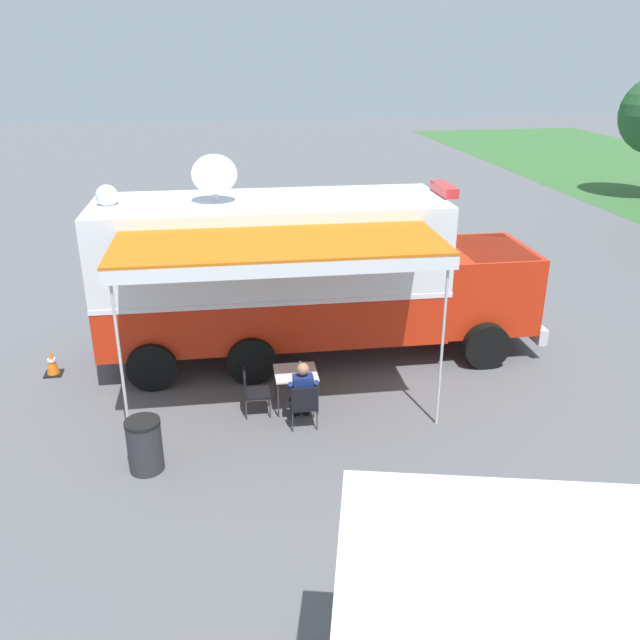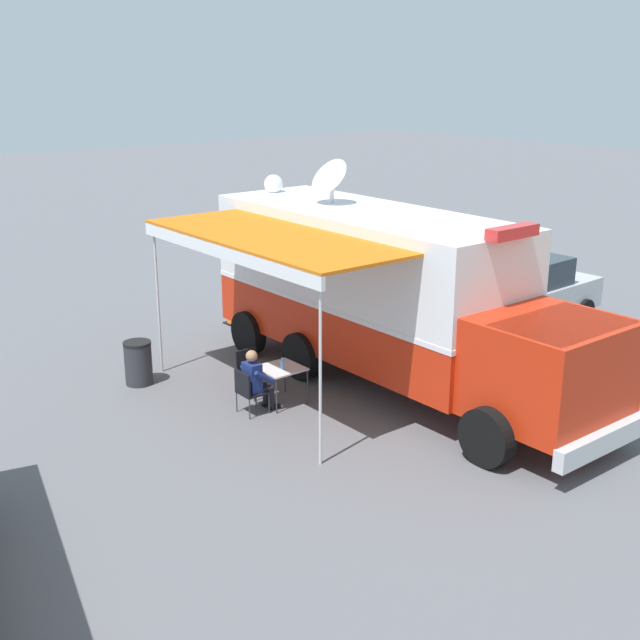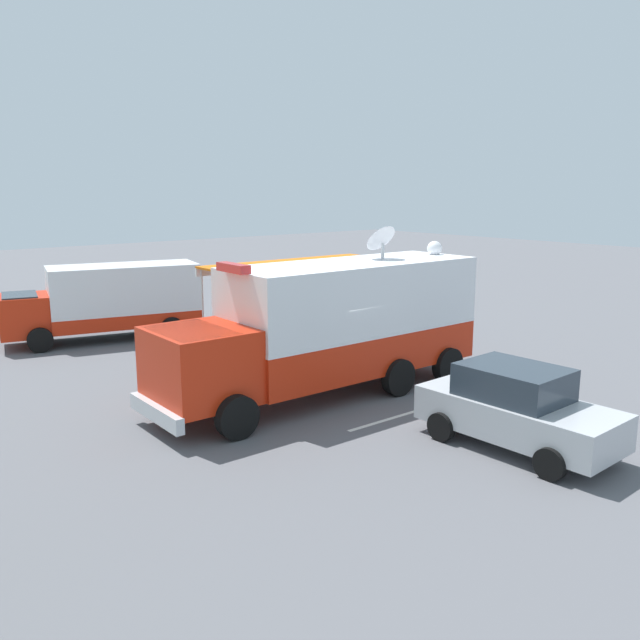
% 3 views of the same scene
% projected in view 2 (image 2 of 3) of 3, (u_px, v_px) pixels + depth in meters
% --- Properties ---
extents(ground_plane, '(100.00, 100.00, 0.00)m').
position_uv_depth(ground_plane, '(363.00, 372.00, 17.44)').
color(ground_plane, '#5B5B60').
extents(lot_stripe, '(0.22, 4.80, 0.01)m').
position_uv_depth(lot_stripe, '(436.00, 347.00, 19.01)').
color(lot_stripe, silver).
rests_on(lot_stripe, ground).
extents(command_truck, '(4.98, 9.54, 4.53)m').
position_uv_depth(command_truck, '(388.00, 292.00, 16.28)').
color(command_truck, red).
rests_on(command_truck, ground).
extents(folding_table, '(0.82, 0.82, 0.73)m').
position_uv_depth(folding_table, '(281.00, 370.00, 15.65)').
color(folding_table, silver).
rests_on(folding_table, ground).
extents(water_bottle, '(0.07, 0.07, 0.22)m').
position_uv_depth(water_bottle, '(282.00, 364.00, 15.53)').
color(water_bottle, '#4C99D8').
rests_on(water_bottle, folding_table).
extents(folding_chair_at_table, '(0.49, 0.49, 0.87)m').
position_uv_depth(folding_chair_at_table, '(248.00, 389.00, 15.18)').
color(folding_chair_at_table, black).
rests_on(folding_chair_at_table, ground).
extents(folding_chair_beside_table, '(0.49, 0.49, 0.87)m').
position_uv_depth(folding_chair_beside_table, '(250.00, 368.00, 16.24)').
color(folding_chair_beside_table, black).
rests_on(folding_chair_beside_table, ground).
extents(seated_responder, '(0.67, 0.56, 1.25)m').
position_uv_depth(seated_responder, '(256.00, 379.00, 15.25)').
color(seated_responder, navy).
rests_on(seated_responder, ground).
extents(trash_bin, '(0.57, 0.57, 0.91)m').
position_uv_depth(trash_bin, '(138.00, 363.00, 16.67)').
color(trash_bin, '#2D2D33').
rests_on(trash_bin, ground).
extents(traffic_cone, '(0.36, 0.36, 0.58)m').
position_uv_depth(traffic_cone, '(232.00, 313.00, 20.66)').
color(traffic_cone, black).
rests_on(traffic_cone, ground).
extents(car_behind_truck, '(4.23, 2.08, 1.76)m').
position_uv_depth(car_behind_truck, '(525.00, 292.00, 20.31)').
color(car_behind_truck, '#B2B5BA').
rests_on(car_behind_truck, ground).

